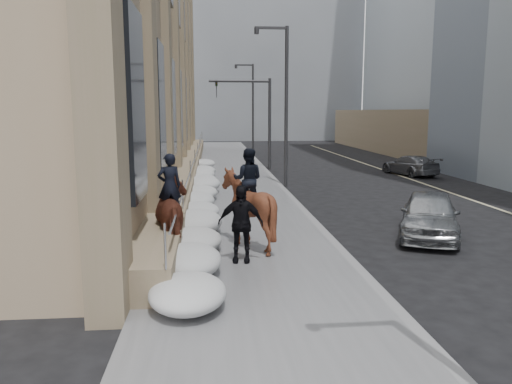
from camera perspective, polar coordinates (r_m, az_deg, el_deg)
ground at (r=11.90m, az=-0.49°, el=-9.74°), size 140.00×140.00×0.00m
sidewalk at (r=21.58m, az=-2.66°, el=-0.95°), size 5.00×80.00×0.12m
curb at (r=21.84m, az=4.22°, el=-0.84°), size 0.24×80.00×0.12m
lane_line at (r=24.40m, az=22.80°, el=-0.61°), size 0.15×70.00×0.01m
limestone_building at (r=31.88m, az=-13.61°, el=18.06°), size 6.10×44.00×18.00m
bg_building_mid at (r=72.10m, az=-1.27°, el=17.30°), size 30.00×12.00×28.00m
bg_building_far at (r=83.60m, az=-8.88°, el=13.32°), size 24.00×12.00×20.00m
streetlight_mid at (r=25.49m, az=3.13°, el=10.81°), size 1.71×0.24×8.00m
streetlight_far at (r=45.37m, az=-0.56°, el=10.12°), size 1.71×0.24×8.00m
traffic_signal at (r=33.35m, az=-0.03°, el=9.46°), size 4.10×0.22×6.00m
snow_bank at (r=19.63m, az=-6.57°, el=-0.81°), size 1.70×18.10×0.76m
mounted_horse_left at (r=13.37m, az=-9.07°, el=-2.50°), size 1.66×2.55×2.65m
mounted_horse_right at (r=13.78m, az=-0.97°, el=-1.54°), size 2.10×2.28×2.74m
pedestrian at (r=12.47m, az=-1.78°, el=-3.64°), size 1.19×0.60×1.95m
car_silver at (r=16.30m, az=19.23°, el=-2.45°), size 3.23×4.52×1.43m
car_grey at (r=31.90m, az=17.16°, el=2.95°), size 2.71×4.47×1.21m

